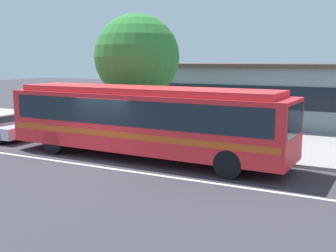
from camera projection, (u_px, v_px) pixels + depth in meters
ground_plane at (104, 161)px, 16.55m from camera, size 120.00×120.00×0.00m
sidewalk_slab at (177, 134)px, 22.24m from camera, size 60.00×8.00×0.12m
lane_stripe_center at (92, 166)px, 15.85m from camera, size 56.00×0.16×0.01m
transit_bus at (144, 117)px, 16.78m from camera, size 12.00×2.86×2.90m
pedestrian_waiting_near_sign at (279, 133)px, 16.63m from camera, size 0.48×0.48×1.66m
pedestrian_walking_along_curb at (228, 127)px, 18.50m from camera, size 0.41×0.41×1.57m
pedestrian_standing_by_tree at (252, 127)px, 18.16m from camera, size 0.45×0.45×1.64m
bus_stop_sign at (241, 114)px, 16.77m from camera, size 0.08×0.44×2.68m
street_tree_near_stop at (137, 57)px, 21.06m from camera, size 4.30×4.30×6.15m
station_building at (284, 94)px, 26.17m from camera, size 20.65×7.64×3.75m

